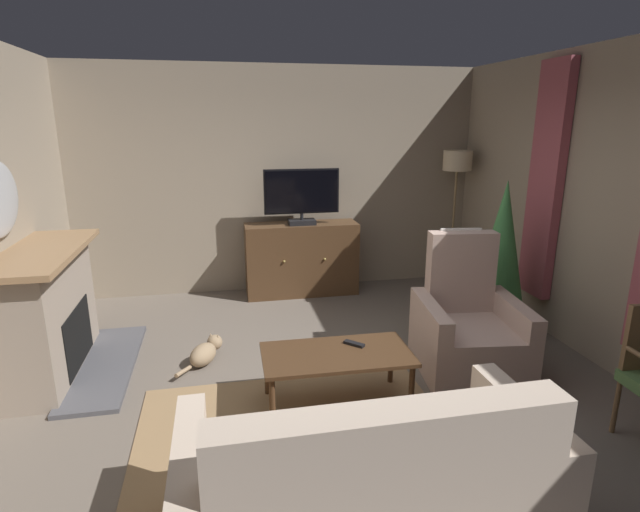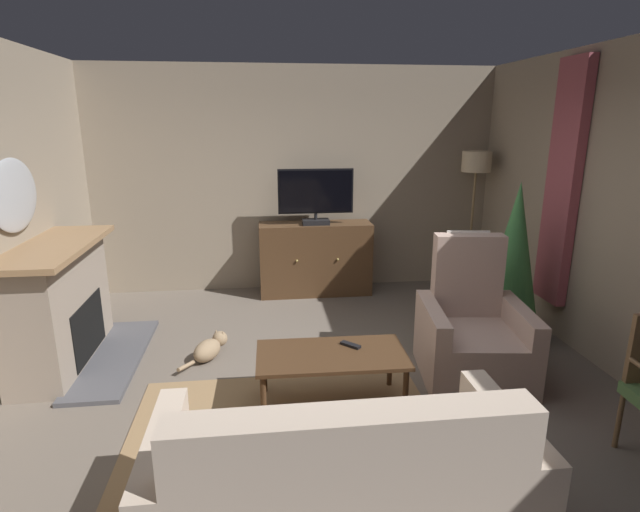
# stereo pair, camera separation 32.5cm
# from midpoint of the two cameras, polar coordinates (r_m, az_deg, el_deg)

# --- Properties ---
(ground_plane) EXTENTS (5.69, 6.18, 0.04)m
(ground_plane) POSITION_cam_midpoint_polar(r_m,az_deg,el_deg) (4.22, 2.63, -15.92)
(ground_plane) COLOR #665B51
(wall_back) EXTENTS (5.69, 0.10, 2.82)m
(wall_back) POSITION_cam_midpoint_polar(r_m,az_deg,el_deg) (6.47, -1.38, 8.62)
(wall_back) COLOR gray
(wall_back) RESTS_ON ground_plane
(curtain_panel_far) EXTENTS (0.10, 0.44, 2.37)m
(curtain_panel_far) POSITION_cam_midpoint_polar(r_m,az_deg,el_deg) (5.52, 27.57, 7.22)
(curtain_panel_far) COLOR #A34C56
(rug_central) EXTENTS (2.23, 1.63, 0.01)m
(rug_central) POSITION_cam_midpoint_polar(r_m,az_deg,el_deg) (3.78, -1.33, -19.61)
(rug_central) COLOR #8E704C
(rug_central) RESTS_ON ground_plane
(fireplace) EXTENTS (0.94, 1.62, 1.12)m
(fireplace) POSITION_cam_midpoint_polar(r_m,az_deg,el_deg) (5.00, -25.83, -5.33)
(fireplace) COLOR #4C4C51
(fireplace) RESTS_ON ground_plane
(wall_mirror_oval) EXTENTS (0.06, 0.86, 0.62)m
(wall_mirror_oval) POSITION_cam_midpoint_polar(r_m,az_deg,el_deg) (4.85, -30.01, 6.02)
(wall_mirror_oval) COLOR #B2B7BF
(tv_cabinet) EXTENTS (1.41, 0.46, 0.92)m
(tv_cabinet) POSITION_cam_midpoint_polar(r_m,az_deg,el_deg) (6.34, 0.94, -0.51)
(tv_cabinet) COLOR #352315
(tv_cabinet) RESTS_ON ground_plane
(television) EXTENTS (0.92, 0.20, 0.68)m
(television) POSITION_cam_midpoint_polar(r_m,az_deg,el_deg) (6.11, 1.04, 6.98)
(television) COLOR black
(television) RESTS_ON tv_cabinet
(coffee_table) EXTENTS (1.16, 0.62, 0.45)m
(coffee_table) POSITION_cam_midpoint_polar(r_m,az_deg,el_deg) (3.90, 3.77, -11.68)
(coffee_table) COLOR #422B19
(coffee_table) RESTS_ON ground_plane
(tv_remote) EXTENTS (0.16, 0.16, 0.02)m
(tv_remote) POSITION_cam_midpoint_polar(r_m,az_deg,el_deg) (3.99, 5.88, -10.12)
(tv_remote) COLOR black
(tv_remote) RESTS_ON coffee_table
(sofa_floral) EXTENTS (1.96, 0.92, 0.96)m
(sofa_floral) POSITION_cam_midpoint_polar(r_m,az_deg,el_deg) (2.86, 6.15, -24.91)
(sofa_floral) COLOR #C6B29E
(sofa_floral) RESTS_ON ground_plane
(armchair_near_window) EXTENTS (0.98, 1.00, 1.21)m
(armchair_near_window) POSITION_cam_midpoint_polar(r_m,az_deg,el_deg) (4.62, 19.00, -8.62)
(armchair_near_window) COLOR #BC9E8E
(armchair_near_window) RESTS_ON ground_plane
(potted_plant_small_fern_corner) EXTENTS (0.55, 0.55, 1.60)m
(potted_plant_small_fern_corner) POSITION_cam_midpoint_polar(r_m,az_deg,el_deg) (5.31, 22.91, -0.20)
(potted_plant_small_fern_corner) COLOR slate
(potted_plant_small_fern_corner) RESTS_ON ground_plane
(cat) EXTENTS (0.41, 0.57, 0.21)m
(cat) POSITION_cam_midpoint_polar(r_m,az_deg,el_deg) (4.81, -10.63, -10.36)
(cat) COLOR #937A5B
(cat) RESTS_ON ground_plane
(floor_lamp) EXTENTS (0.36, 0.36, 1.79)m
(floor_lamp) POSITION_cam_midpoint_polar(r_m,az_deg,el_deg) (6.67, 18.73, 8.66)
(floor_lamp) COLOR #4C4233
(floor_lamp) RESTS_ON ground_plane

